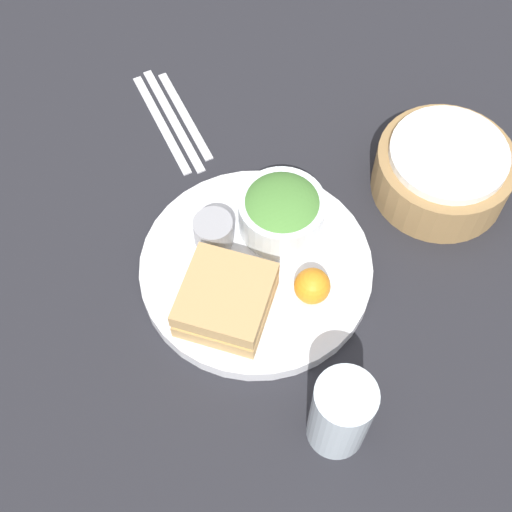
% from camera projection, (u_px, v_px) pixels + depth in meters
% --- Properties ---
extents(ground_plane, '(4.00, 4.00, 0.00)m').
position_uv_depth(ground_plane, '(256.00, 272.00, 0.89)').
color(ground_plane, '#232328').
extents(plate, '(0.29, 0.29, 0.02)m').
position_uv_depth(plate, '(256.00, 268.00, 0.88)').
color(plate, silver).
rests_on(plate, ground_plane).
extents(sandwich, '(0.12, 0.12, 0.05)m').
position_uv_depth(sandwich, '(226.00, 300.00, 0.82)').
color(sandwich, tan).
rests_on(sandwich, plate).
extents(salad_bowl, '(0.11, 0.11, 0.06)m').
position_uv_depth(salad_bowl, '(282.00, 210.00, 0.87)').
color(salad_bowl, white).
rests_on(salad_bowl, plate).
extents(dressing_cup, '(0.05, 0.05, 0.04)m').
position_uv_depth(dressing_cup, '(213.00, 231.00, 0.87)').
color(dressing_cup, '#99999E').
rests_on(dressing_cup, plate).
extents(orange_wedge, '(0.04, 0.04, 0.04)m').
position_uv_depth(orange_wedge, '(312.00, 286.00, 0.83)').
color(orange_wedge, orange).
rests_on(orange_wedge, plate).
extents(drink_glass, '(0.06, 0.06, 0.12)m').
position_uv_depth(drink_glass, '(341.00, 414.00, 0.73)').
color(drink_glass, silver).
rests_on(drink_glass, ground_plane).
extents(bread_basket, '(0.18, 0.18, 0.08)m').
position_uv_depth(bread_basket, '(443.00, 171.00, 0.92)').
color(bread_basket, '#997547').
rests_on(bread_basket, ground_plane).
extents(fork, '(0.18, 0.11, 0.01)m').
position_uv_depth(fork, '(161.00, 123.00, 1.00)').
color(fork, silver).
rests_on(fork, ground_plane).
extents(knife, '(0.18, 0.11, 0.01)m').
position_uv_depth(knife, '(173.00, 119.00, 1.01)').
color(knife, silver).
rests_on(knife, ground_plane).
extents(spoon, '(0.16, 0.10, 0.01)m').
position_uv_depth(spoon, '(185.00, 115.00, 1.01)').
color(spoon, silver).
rests_on(spoon, ground_plane).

